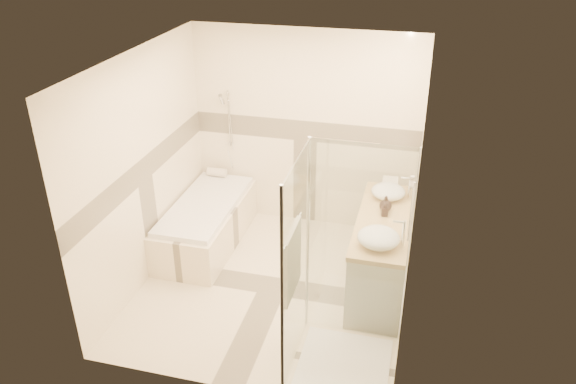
% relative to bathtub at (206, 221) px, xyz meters
% --- Properties ---
extents(room, '(2.82, 3.02, 2.52)m').
position_rel_bathtub_xyz_m(room, '(1.08, -0.64, 0.95)').
color(room, beige).
rests_on(room, ground).
extents(bathtub, '(0.75, 1.70, 0.56)m').
position_rel_bathtub_xyz_m(bathtub, '(0.00, 0.00, 0.00)').
color(bathtub, '#F1E1C1').
rests_on(bathtub, ground).
extents(vanity, '(0.58, 1.62, 0.85)m').
position_rel_bathtub_xyz_m(vanity, '(2.15, -0.35, 0.12)').
color(vanity, white).
rests_on(vanity, ground).
extents(shower_enclosure, '(0.96, 0.93, 2.04)m').
position_rel_bathtub_xyz_m(shower_enclosure, '(1.86, -1.62, 0.20)').
color(shower_enclosure, '#F1E1C1').
rests_on(shower_enclosure, ground).
extents(vessel_sink_near, '(0.37, 0.37, 0.15)m').
position_rel_bathtub_xyz_m(vessel_sink_near, '(2.13, 0.12, 0.62)').
color(vessel_sink_near, white).
rests_on(vessel_sink_near, vanity).
extents(vessel_sink_far, '(0.41, 0.41, 0.16)m').
position_rel_bathtub_xyz_m(vessel_sink_far, '(2.13, -0.87, 0.62)').
color(vessel_sink_far, white).
rests_on(vessel_sink_far, vanity).
extents(faucet_near, '(0.12, 0.03, 0.28)m').
position_rel_bathtub_xyz_m(faucet_near, '(2.35, 0.12, 0.71)').
color(faucet_near, silver).
rests_on(faucet_near, vanity).
extents(faucet_far, '(0.12, 0.03, 0.30)m').
position_rel_bathtub_xyz_m(faucet_far, '(2.35, -0.87, 0.72)').
color(faucet_far, silver).
rests_on(faucet_far, vanity).
extents(amenity_bottle_a, '(0.08, 0.08, 0.15)m').
position_rel_bathtub_xyz_m(amenity_bottle_a, '(2.13, -0.29, 0.62)').
color(amenity_bottle_a, black).
rests_on(amenity_bottle_a, vanity).
extents(amenity_bottle_b, '(0.14, 0.14, 0.17)m').
position_rel_bathtub_xyz_m(amenity_bottle_b, '(2.13, -0.18, 0.63)').
color(amenity_bottle_b, black).
rests_on(amenity_bottle_b, vanity).
extents(folded_towels, '(0.18, 0.29, 0.09)m').
position_rel_bathtub_xyz_m(folded_towels, '(2.13, 0.34, 0.59)').
color(folded_towels, white).
rests_on(folded_towels, vanity).
extents(rolled_towel, '(0.25, 0.11, 0.11)m').
position_rel_bathtub_xyz_m(rolled_towel, '(-0.12, 0.72, 0.31)').
color(rolled_towel, white).
rests_on(rolled_towel, bathtub).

